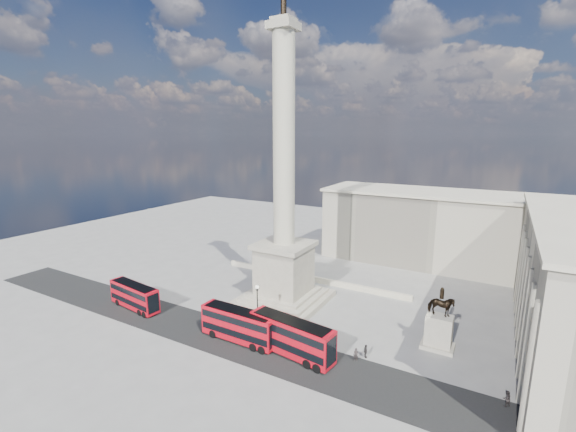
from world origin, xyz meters
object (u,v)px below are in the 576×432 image
(red_bus_a, at_px, (135,296))
(victorian_lamp, at_px, (257,303))
(equestrian_statue, at_px, (439,327))
(red_bus_b, at_px, (239,325))
(pedestrian_walking, at_px, (356,355))
(pedestrian_standing, at_px, (507,399))
(red_bus_c, at_px, (292,337))
(nelsons_column, at_px, (284,231))
(pedestrian_crossing, at_px, (366,351))

(red_bus_a, bearing_deg, victorian_lamp, 18.78)
(victorian_lamp, distance_m, equestrian_statue, 26.10)
(red_bus_b, relative_size, victorian_lamp, 1.69)
(pedestrian_walking, bearing_deg, victorian_lamp, 168.16)
(equestrian_statue, xyz_separation_m, pedestrian_standing, (8.43, -8.76, -2.23))
(red_bus_a, height_order, pedestrian_walking, red_bus_a)
(red_bus_c, relative_size, pedestrian_standing, 6.89)
(pedestrian_standing, bearing_deg, equestrian_statue, -86.43)
(victorian_lamp, relative_size, pedestrian_standing, 3.80)
(nelsons_column, height_order, victorian_lamp, nelsons_column)
(red_bus_a, relative_size, pedestrian_crossing, 5.75)
(red_bus_a, relative_size, victorian_lamp, 1.56)
(red_bus_b, distance_m, victorian_lamp, 4.73)
(pedestrian_standing, bearing_deg, red_bus_c, -34.02)
(nelsons_column, bearing_deg, victorian_lamp, -82.94)
(red_bus_c, bearing_deg, nelsons_column, 131.20)
(red_bus_a, distance_m, pedestrian_walking, 38.28)
(red_bus_a, bearing_deg, pedestrian_walking, 12.11)
(victorian_lamp, bearing_deg, red_bus_a, -168.11)
(pedestrian_walking, height_order, pedestrian_crossing, pedestrian_crossing)
(nelsons_column, bearing_deg, red_bus_b, -85.56)
(nelsons_column, distance_m, pedestrian_crossing, 24.04)
(pedestrian_standing, xyz_separation_m, pedestrian_crossing, (-16.39, 1.45, 0.03))
(red_bus_c, xyz_separation_m, pedestrian_standing, (25.25, 2.79, -1.72))
(red_bus_c, xyz_separation_m, equestrian_statue, (16.82, 11.55, 0.51))
(red_bus_a, height_order, victorian_lamp, victorian_lamp)
(red_bus_b, distance_m, pedestrian_walking, 16.69)
(red_bus_c, bearing_deg, equestrian_statue, 42.33)
(equestrian_statue, bearing_deg, red_bus_b, -154.31)
(victorian_lamp, height_order, pedestrian_walking, victorian_lamp)
(red_bus_a, xyz_separation_m, pedestrian_walking, (38.10, 3.48, -1.35))
(nelsons_column, xyz_separation_m, equestrian_statue, (26.22, -2.74, -9.77))
(pedestrian_walking, bearing_deg, red_bus_c, -168.64)
(nelsons_column, relative_size, pedestrian_crossing, 26.23)
(nelsons_column, height_order, red_bus_c, nelsons_column)
(red_bus_c, bearing_deg, pedestrian_crossing, 33.40)
(pedestrian_standing, bearing_deg, pedestrian_walking, -40.33)
(nelsons_column, relative_size, victorian_lamp, 7.13)
(equestrian_statue, bearing_deg, red_bus_c, -145.51)
(red_bus_b, height_order, victorian_lamp, victorian_lamp)
(victorian_lamp, distance_m, pedestrian_crossing, 17.28)
(red_bus_b, relative_size, equestrian_statue, 1.32)
(red_bus_a, xyz_separation_m, equestrian_statue, (46.89, 12.25, 0.87))
(red_bus_a, bearing_deg, pedestrian_crossing, 14.10)
(equestrian_statue, bearing_deg, pedestrian_walking, -135.09)
(nelsons_column, bearing_deg, pedestrian_crossing, -28.82)
(equestrian_statue, bearing_deg, pedestrian_standing, -46.10)
(red_bus_b, distance_m, pedestrian_standing, 33.71)
(red_bus_a, height_order, equestrian_statue, equestrian_statue)
(red_bus_a, height_order, pedestrian_standing, red_bus_a)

